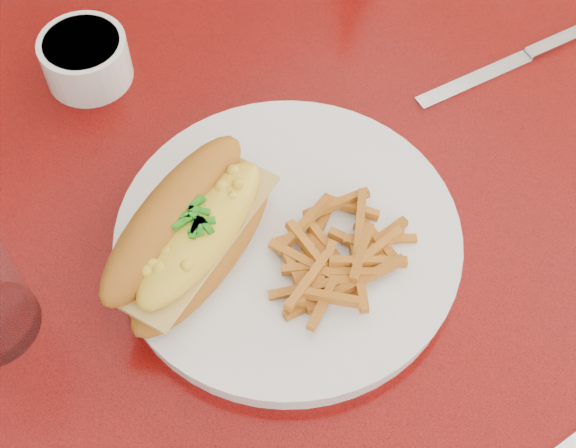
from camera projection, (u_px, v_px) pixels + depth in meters
ground at (286, 395)px, 1.44m from camera, size 8.00×8.00×0.00m
diner_table at (285, 212)px, 0.93m from camera, size 1.23×0.83×0.77m
booth_bench_far at (53, 12)px, 1.56m from camera, size 1.20×0.51×0.90m
dinner_plate at (288, 241)px, 0.70m from camera, size 0.35×0.35×0.02m
mac_hoagie at (192, 233)px, 0.66m from camera, size 0.21×0.16×0.08m
fries_pile at (334, 250)px, 0.67m from camera, size 0.10×0.09×0.03m
fork at (318, 164)px, 0.74m from camera, size 0.03×0.15×0.00m
gravy_ramekin at (86, 58)px, 0.80m from camera, size 0.11×0.11×0.05m
knife at (520, 59)px, 0.83m from camera, size 0.21×0.04×0.01m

